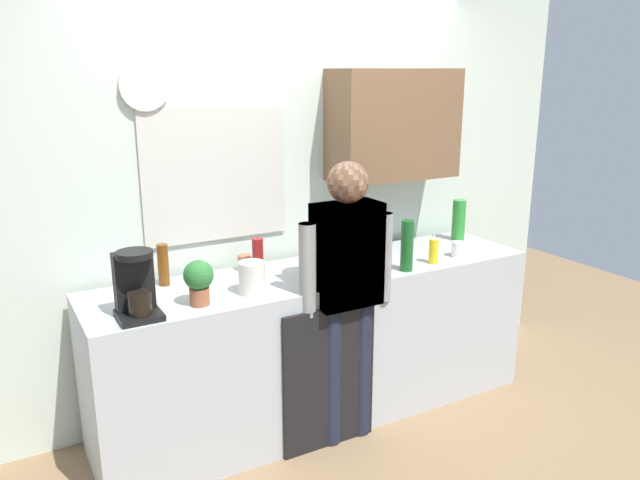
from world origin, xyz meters
name	(u,v)px	position (x,y,z in m)	size (l,w,h in m)	color
ground_plane	(345,436)	(0.00, 0.00, 0.00)	(8.00, 8.00, 0.00)	#8C6D4C
kitchen_counter	(319,344)	(0.00, 0.30, 0.46)	(2.68, 0.64, 0.92)	#B2B7BC
dishwasher_panel	(329,379)	(-0.12, -0.03, 0.41)	(0.56, 0.02, 0.83)	black
back_wall_assembly	(299,184)	(0.08, 0.70, 1.36)	(4.28, 0.42, 2.60)	silver
coffee_maker	(136,287)	(-1.09, 0.13, 1.07)	(0.20, 0.20, 0.33)	black
bottle_green_wine	(407,246)	(0.45, 0.06, 1.07)	(0.07, 0.07, 0.30)	#195923
bottle_red_vinegar	(258,257)	(-0.34, 0.40, 1.03)	(0.06, 0.06, 0.22)	maroon
bottle_amber_beer	(163,265)	(-0.85, 0.51, 1.04)	(0.06, 0.06, 0.23)	brown
bottle_dark_sauce	(372,239)	(0.48, 0.47, 1.01)	(0.06, 0.06, 0.18)	black
bottle_clear_soda	(459,220)	(1.17, 0.43, 1.06)	(0.09, 0.09, 0.28)	#2D8C33
bottle_olive_oil	(336,262)	(-0.03, 0.06, 1.05)	(0.06, 0.06, 0.25)	olive
cup_terracotta_mug	(245,263)	(-0.37, 0.53, 0.97)	(0.08, 0.08, 0.09)	#B26647
cup_white_mug	(458,249)	(0.90, 0.13, 0.97)	(0.08, 0.08, 0.10)	white
mixing_bowl	(333,267)	(0.05, 0.23, 0.96)	(0.22, 0.22, 0.08)	white
potted_plant	(199,280)	(-0.78, 0.13, 1.05)	(0.15, 0.15, 0.23)	#9E5638
dish_soap	(433,251)	(0.68, 0.10, 1.00)	(0.06, 0.06, 0.18)	yellow
storage_canister	(252,278)	(-0.49, 0.15, 1.01)	(0.14, 0.14, 0.17)	silver
person_at_sink	(347,281)	(0.00, 0.00, 0.95)	(0.57, 0.22, 1.60)	black
person_guest	(347,281)	(0.00, 0.00, 0.95)	(0.57, 0.22, 1.60)	#3F4766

